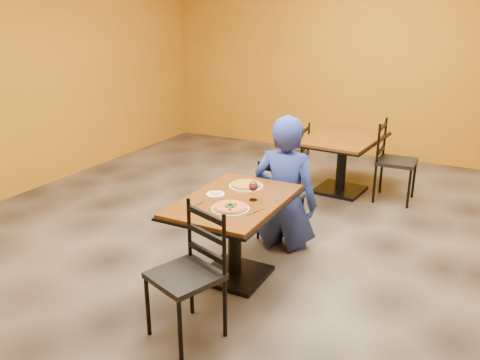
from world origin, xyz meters
The scene contains 18 objects.
floor centered at (0.00, 0.00, 0.00)m, with size 7.00×8.00×0.01m, color black.
wall_back centered at (0.00, 4.00, 1.50)m, with size 7.00×0.01×3.00m, color #C06F15.
table_main centered at (0.00, -0.50, 0.56)m, with size 0.83×1.23×0.75m.
table_second centered at (0.20, 2.10, 0.56)m, with size 0.99×1.37×0.75m.
chair_main_near centered at (0.09, -1.41, 0.49)m, with size 0.44×0.44×0.97m, color black, non-canonical shape.
chair_main_far centered at (0.03, 0.46, 0.42)m, with size 0.38×0.38×0.85m, color black, non-canonical shape.
chair_second_left centered at (-0.49, 2.10, 0.42)m, with size 0.38×0.38×0.84m, color black, non-canonical shape.
chair_second_right centered at (0.89, 2.10, 0.50)m, with size 0.45×0.45×1.00m, color black, non-canonical shape.
diner centered at (0.14, 0.31, 0.67)m, with size 0.65×0.43×1.34m, color navy.
plate_main centered at (0.08, -0.72, 0.76)m, with size 0.31×0.31×0.01m, color white.
pizza_main centered at (0.08, -0.72, 0.77)m, with size 0.28×0.28×0.02m, color maroon.
plate_far centered at (-0.05, -0.18, 0.76)m, with size 0.31×0.31×0.01m, color white.
pizza_far centered at (-0.05, -0.18, 0.77)m, with size 0.28×0.28×0.02m, color gold.
side_plate centered at (-0.19, -0.49, 0.76)m, with size 0.16×0.16×0.01m, color white.
dip centered at (-0.19, -0.49, 0.76)m, with size 0.09×0.09×0.01m, color tan.
wine_glass centered at (0.16, -0.45, 0.84)m, with size 0.08×0.08×0.18m, color white, non-canonical shape.
fork centered at (-0.20, -0.76, 0.75)m, with size 0.01×0.19×0.00m, color silver.
knife centered at (0.29, -0.70, 0.75)m, with size 0.01×0.21×0.00m, color silver.
Camera 1 is at (1.83, -3.94, 2.26)m, focal length 36.64 mm.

